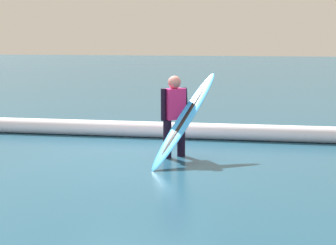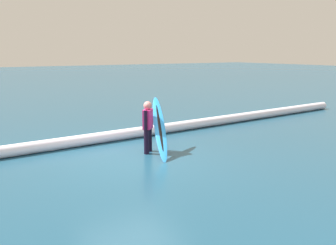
% 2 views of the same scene
% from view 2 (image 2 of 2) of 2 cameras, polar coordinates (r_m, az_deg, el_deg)
% --- Properties ---
extents(ground_plane, '(122.30, 122.30, 0.00)m').
position_cam_2_polar(ground_plane, '(9.51, -5.82, -5.52)').
color(ground_plane, navy).
extents(surfer, '(0.40, 0.45, 1.39)m').
position_cam_2_polar(surfer, '(9.84, -3.13, -0.28)').
color(surfer, black).
rests_on(surfer, ground_plane).
extents(surfboard, '(0.97, 1.75, 1.43)m').
position_cam_2_polar(surfboard, '(9.77, -1.29, -0.78)').
color(surfboard, '#268CE5').
rests_on(surfboard, ground_plane).
extents(wave_crest_foreground, '(24.44, 1.50, 0.32)m').
position_cam_2_polar(wave_crest_foreground, '(10.88, -13.83, -2.80)').
color(wave_crest_foreground, white).
rests_on(wave_crest_foreground, ground_plane).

